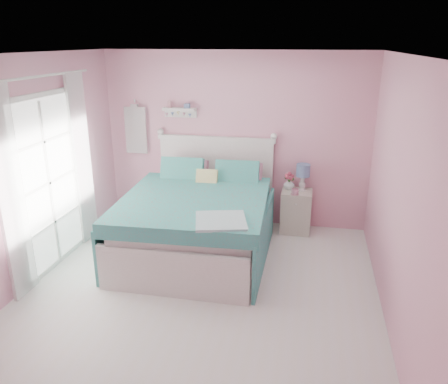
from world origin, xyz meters
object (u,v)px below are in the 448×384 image
(bed, at_px, (198,221))
(table_lamp, at_px, (303,172))
(vase, at_px, (289,184))
(nightstand, at_px, (296,211))
(teacup, at_px, (295,192))

(bed, distance_m, table_lamp, 1.71)
(table_lamp, xyz_separation_m, vase, (-0.19, 0.01, -0.19))
(vase, bearing_deg, nightstand, -25.22)
(teacup, bearing_deg, nightstand, 80.51)
(bed, height_order, vase, bed)
(bed, bearing_deg, table_lamp, 33.73)
(bed, xyz_separation_m, teacup, (1.23, 0.77, 0.24))
(vase, bearing_deg, bed, -138.86)
(bed, bearing_deg, teacup, 29.45)
(nightstand, relative_size, teacup, 5.93)
(nightstand, height_order, vase, vase)
(vase, height_order, teacup, vase)
(nightstand, bearing_deg, table_lamp, 35.82)
(bed, height_order, table_lamp, bed)
(nightstand, height_order, teacup, teacup)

